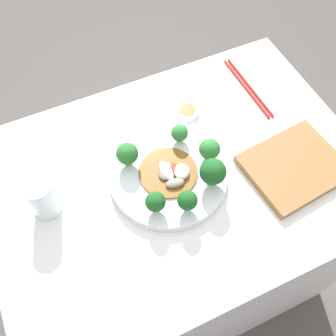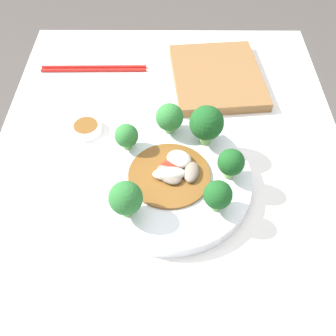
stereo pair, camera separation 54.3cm
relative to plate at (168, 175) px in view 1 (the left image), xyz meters
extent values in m
plane|color=#4C4742|center=(0.03, 0.00, -0.71)|extent=(8.00, 8.00, 0.00)
cube|color=silver|center=(0.03, 0.00, -0.36)|extent=(0.91, 0.65, 0.70)
cylinder|color=silver|center=(0.00, 0.00, 0.00)|extent=(0.28, 0.28, 0.02)
cylinder|color=#7AAD5B|center=(0.08, -0.06, 0.02)|extent=(0.02, 0.02, 0.02)
sphere|color=#19511E|center=(0.08, -0.06, 0.06)|extent=(0.06, 0.06, 0.06)
cylinder|color=#7AAD5B|center=(-0.06, -0.07, 0.02)|extent=(0.02, 0.02, 0.02)
sphere|color=#19511E|center=(-0.06, -0.07, 0.05)|extent=(0.04, 0.04, 0.04)
cylinder|color=#70A356|center=(-0.07, 0.06, 0.02)|extent=(0.02, 0.02, 0.02)
sphere|color=#286B2D|center=(-0.07, 0.06, 0.05)|extent=(0.05, 0.05, 0.05)
cylinder|color=#70A356|center=(0.06, 0.07, 0.02)|extent=(0.01, 0.01, 0.01)
sphere|color=#2D7533|center=(0.06, 0.07, 0.04)|extent=(0.04, 0.04, 0.04)
cylinder|color=#7AAD5B|center=(0.00, -0.10, 0.02)|extent=(0.02, 0.02, 0.02)
sphere|color=#19511E|center=(0.00, -0.10, 0.05)|extent=(0.04, 0.04, 0.04)
cylinder|color=#70A356|center=(0.11, 0.00, 0.02)|extent=(0.02, 0.02, 0.01)
sphere|color=#2D7533|center=(0.11, 0.00, 0.05)|extent=(0.05, 0.05, 0.05)
cylinder|color=brown|center=(0.00, 0.00, 0.01)|extent=(0.14, 0.14, 0.00)
ellipsoid|color=gray|center=(0.00, 0.00, 0.02)|extent=(0.06, 0.06, 0.01)
ellipsoid|color=silver|center=(0.02, -0.02, 0.02)|extent=(0.05, 0.05, 0.02)
ellipsoid|color=silver|center=(0.00, 0.00, 0.02)|extent=(0.03, 0.06, 0.02)
ellipsoid|color=red|center=(0.01, 0.00, 0.02)|extent=(0.05, 0.05, 0.01)
ellipsoid|color=gray|center=(0.00, -0.04, 0.02)|extent=(0.05, 0.03, 0.02)
cylinder|color=silver|center=(-0.28, 0.04, 0.04)|extent=(0.06, 0.06, 0.11)
cylinder|color=red|center=(0.33, 0.17, -0.01)|extent=(0.01, 0.23, 0.01)
cylinder|color=red|center=(0.31, 0.17, -0.01)|extent=(0.01, 0.23, 0.01)
cylinder|color=silver|center=(0.13, 0.16, 0.00)|extent=(0.06, 0.06, 0.01)
cylinder|color=brown|center=(0.13, 0.16, 0.00)|extent=(0.05, 0.05, 0.00)
cube|color=brown|center=(0.28, -0.10, 0.00)|extent=(0.24, 0.21, 0.02)
camera|label=1|loc=(-0.20, -0.43, 0.79)|focal=42.00mm
camera|label=2|loc=(-0.40, 0.00, 0.53)|focal=42.00mm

